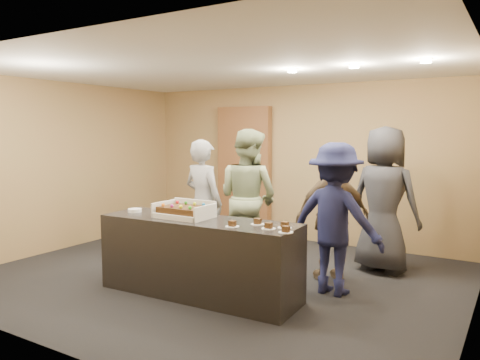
{
  "coord_description": "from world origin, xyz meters",
  "views": [
    {
      "loc": [
        3.37,
        -5.0,
        1.91
      ],
      "look_at": [
        0.33,
        0.0,
        1.3
      ],
      "focal_mm": 35.0,
      "sensor_mm": 36.0,
      "label": 1
    }
  ],
  "objects_px": {
    "sheet_cake": "(184,209)",
    "person_navy_man": "(335,219)",
    "storage_cabinet": "(244,171)",
    "person_server_grey": "(203,203)",
    "serving_counter": "(199,257)",
    "cake_box": "(185,213)",
    "person_dark_suit": "(384,200)",
    "plate_stack": "(135,210)",
    "person_sage_man": "(248,198)",
    "person_brown_extra": "(333,217)"
  },
  "relations": [
    {
      "from": "sheet_cake",
      "to": "person_navy_man",
      "type": "height_order",
      "value": "person_navy_man"
    },
    {
      "from": "storage_cabinet",
      "to": "person_server_grey",
      "type": "xyz_separation_m",
      "value": [
        0.57,
        -2.07,
        -0.28
      ]
    },
    {
      "from": "serving_counter",
      "to": "sheet_cake",
      "type": "distance_m",
      "value": 0.59
    },
    {
      "from": "serving_counter",
      "to": "person_navy_man",
      "type": "relative_size",
      "value": 1.35
    },
    {
      "from": "cake_box",
      "to": "sheet_cake",
      "type": "xyz_separation_m",
      "value": [
        -0.0,
        -0.02,
        0.05
      ]
    },
    {
      "from": "storage_cabinet",
      "to": "person_dark_suit",
      "type": "bearing_deg",
      "value": -20.32
    },
    {
      "from": "serving_counter",
      "to": "plate_stack",
      "type": "bearing_deg",
      "value": 179.69
    },
    {
      "from": "storage_cabinet",
      "to": "sheet_cake",
      "type": "height_order",
      "value": "storage_cabinet"
    },
    {
      "from": "cake_box",
      "to": "person_navy_man",
      "type": "height_order",
      "value": "person_navy_man"
    },
    {
      "from": "plate_stack",
      "to": "person_server_grey",
      "type": "relative_size",
      "value": 0.09
    },
    {
      "from": "person_server_grey",
      "to": "person_dark_suit",
      "type": "height_order",
      "value": "person_dark_suit"
    },
    {
      "from": "person_server_grey",
      "to": "storage_cabinet",
      "type": "bearing_deg",
      "value": -65.88
    },
    {
      "from": "person_server_grey",
      "to": "person_navy_man",
      "type": "relative_size",
      "value": 1.01
    },
    {
      "from": "serving_counter",
      "to": "person_server_grey",
      "type": "relative_size",
      "value": 1.34
    },
    {
      "from": "cake_box",
      "to": "sheet_cake",
      "type": "distance_m",
      "value": 0.06
    },
    {
      "from": "person_navy_man",
      "to": "person_dark_suit",
      "type": "xyz_separation_m",
      "value": [
        0.26,
        1.17,
        0.1
      ]
    },
    {
      "from": "serving_counter",
      "to": "plate_stack",
      "type": "relative_size",
      "value": 14.09
    },
    {
      "from": "serving_counter",
      "to": "person_sage_man",
      "type": "distance_m",
      "value": 1.47
    },
    {
      "from": "person_server_grey",
      "to": "person_dark_suit",
      "type": "bearing_deg",
      "value": -146.88
    },
    {
      "from": "storage_cabinet",
      "to": "cake_box",
      "type": "bearing_deg",
      "value": -71.4
    },
    {
      "from": "person_brown_extra",
      "to": "plate_stack",
      "type": "bearing_deg",
      "value": -8.98
    },
    {
      "from": "person_sage_man",
      "to": "person_brown_extra",
      "type": "relative_size",
      "value": 1.18
    },
    {
      "from": "person_dark_suit",
      "to": "person_brown_extra",
      "type": "bearing_deg",
      "value": 70.93
    },
    {
      "from": "storage_cabinet",
      "to": "person_server_grey",
      "type": "height_order",
      "value": "storage_cabinet"
    },
    {
      "from": "person_sage_man",
      "to": "person_dark_suit",
      "type": "height_order",
      "value": "person_dark_suit"
    },
    {
      "from": "cake_box",
      "to": "sheet_cake",
      "type": "relative_size",
      "value": 1.17
    },
    {
      "from": "sheet_cake",
      "to": "person_dark_suit",
      "type": "xyz_separation_m",
      "value": [
        1.8,
        2.07,
        -0.01
      ]
    },
    {
      "from": "person_server_grey",
      "to": "cake_box",
      "type": "bearing_deg",
      "value": 123.87
    },
    {
      "from": "storage_cabinet",
      "to": "person_navy_man",
      "type": "height_order",
      "value": "storage_cabinet"
    },
    {
      "from": "cake_box",
      "to": "person_brown_extra",
      "type": "bearing_deg",
      "value": 44.12
    },
    {
      "from": "sheet_cake",
      "to": "person_brown_extra",
      "type": "height_order",
      "value": "person_brown_extra"
    },
    {
      "from": "plate_stack",
      "to": "person_server_grey",
      "type": "bearing_deg",
      "value": 75.24
    },
    {
      "from": "serving_counter",
      "to": "person_dark_suit",
      "type": "relative_size",
      "value": 1.21
    },
    {
      "from": "sheet_cake",
      "to": "serving_counter",
      "type": "bearing_deg",
      "value": 0.0
    },
    {
      "from": "person_sage_man",
      "to": "person_brown_extra",
      "type": "bearing_deg",
      "value": -173.25
    },
    {
      "from": "serving_counter",
      "to": "plate_stack",
      "type": "distance_m",
      "value": 1.08
    },
    {
      "from": "sheet_cake",
      "to": "plate_stack",
      "type": "height_order",
      "value": "sheet_cake"
    },
    {
      "from": "plate_stack",
      "to": "serving_counter",
      "type": "bearing_deg",
      "value": 1.76
    },
    {
      "from": "plate_stack",
      "to": "person_dark_suit",
      "type": "bearing_deg",
      "value": 39.4
    },
    {
      "from": "sheet_cake",
      "to": "person_server_grey",
      "type": "relative_size",
      "value": 0.3
    },
    {
      "from": "serving_counter",
      "to": "sheet_cake",
      "type": "height_order",
      "value": "sheet_cake"
    },
    {
      "from": "serving_counter",
      "to": "person_server_grey",
      "type": "bearing_deg",
      "value": 121.2
    },
    {
      "from": "storage_cabinet",
      "to": "person_navy_man",
      "type": "relative_size",
      "value": 1.32
    },
    {
      "from": "plate_stack",
      "to": "person_brown_extra",
      "type": "xyz_separation_m",
      "value": [
        2.1,
        1.36,
        -0.1
      ]
    },
    {
      "from": "storage_cabinet",
      "to": "sheet_cake",
      "type": "relative_size",
      "value": 4.33
    },
    {
      "from": "serving_counter",
      "to": "sheet_cake",
      "type": "bearing_deg",
      "value": 177.93
    },
    {
      "from": "sheet_cake",
      "to": "cake_box",
      "type": "bearing_deg",
      "value": 89.14
    },
    {
      "from": "plate_stack",
      "to": "person_navy_man",
      "type": "bearing_deg",
      "value": 22.0
    },
    {
      "from": "serving_counter",
      "to": "person_sage_man",
      "type": "height_order",
      "value": "person_sage_man"
    },
    {
      "from": "serving_counter",
      "to": "person_navy_man",
      "type": "xyz_separation_m",
      "value": [
        1.32,
        0.9,
        0.44
      ]
    }
  ]
}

